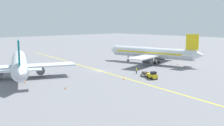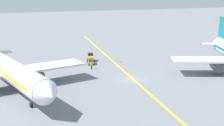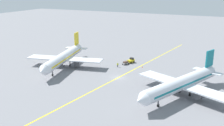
# 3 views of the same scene
# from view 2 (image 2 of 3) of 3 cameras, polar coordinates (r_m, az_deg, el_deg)

# --- Properties ---
(ground_plane) EXTENTS (400.00, 400.00, 0.00)m
(ground_plane) POSITION_cam_2_polar(r_m,az_deg,el_deg) (60.51, 3.84, -2.93)
(ground_plane) COLOR slate
(apron_yellow_centreline) EXTENTS (18.06, 118.75, 0.01)m
(apron_yellow_centreline) POSITION_cam_2_polar(r_m,az_deg,el_deg) (60.51, 3.84, -2.93)
(apron_yellow_centreline) COLOR yellow
(apron_yellow_centreline) RESTS_ON ground
(airplane_adjacent_stand) EXTENTS (28.46, 35.25, 10.60)m
(airplane_adjacent_stand) POSITION_cam_2_polar(r_m,az_deg,el_deg) (55.64, -18.44, -1.07)
(airplane_adjacent_stand) COLOR silver
(airplane_adjacent_stand) RESTS_ON ground
(baggage_tug_white) EXTENTS (2.46, 3.31, 2.11)m
(baggage_tug_white) POSITION_cam_2_polar(r_m,az_deg,el_deg) (75.41, -3.94, 1.00)
(baggage_tug_white) COLOR gold
(baggage_tug_white) RESTS_ON ground
(baggage_cart_trailing) EXTENTS (2.11, 2.90, 1.24)m
(baggage_cart_trailing) POSITION_cam_2_polar(r_m,az_deg,el_deg) (72.22, -3.88, 0.34)
(baggage_cart_trailing) COLOR gray
(baggage_cart_trailing) RESTS_ON ground
(ground_crew_worker) EXTENTS (0.57, 0.29, 1.68)m
(ground_crew_worker) POSITION_cam_2_polar(r_m,az_deg,el_deg) (67.78, -3.77, -0.38)
(ground_crew_worker) COLOR #23232D
(ground_crew_worker) RESTS_ON ground
(traffic_cone_near_nose) EXTENTS (0.32, 0.32, 0.55)m
(traffic_cone_near_nose) POSITION_cam_2_polar(r_m,az_deg,el_deg) (79.99, 12.55, 0.95)
(traffic_cone_near_nose) COLOR orange
(traffic_cone_near_nose) RESTS_ON ground
(traffic_cone_far_edge) EXTENTS (0.32, 0.32, 0.55)m
(traffic_cone_far_edge) POSITION_cam_2_polar(r_m,az_deg,el_deg) (73.96, 1.58, 0.28)
(traffic_cone_far_edge) COLOR orange
(traffic_cone_far_edge) RESTS_ON ground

